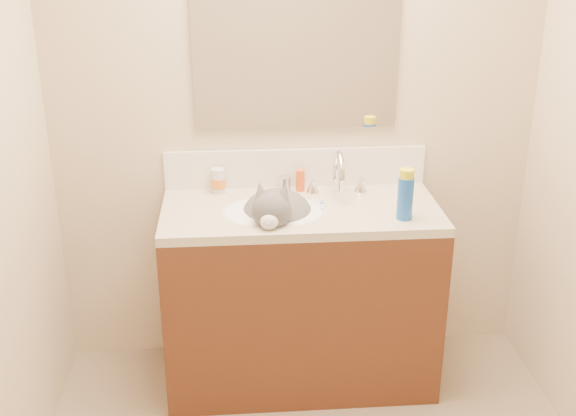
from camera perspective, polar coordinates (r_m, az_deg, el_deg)
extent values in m
cube|color=beige|center=(3.25, 0.61, 8.27)|extent=(2.20, 0.04, 2.50)
cube|color=#4E2715|center=(3.31, 0.97, -7.18)|extent=(1.20, 0.55, 0.82)
cube|color=beige|center=(3.12, 1.03, -0.30)|extent=(1.20, 0.55, 0.04)
ellipsoid|color=white|center=(3.10, -1.13, -1.43)|extent=(0.45, 0.36, 0.14)
cylinder|color=silver|center=(3.28, 3.87, 2.22)|extent=(0.04, 0.04, 0.11)
torus|color=silver|center=(3.20, 4.04, 2.77)|extent=(0.03, 0.20, 0.20)
cylinder|color=silver|center=(3.14, 4.25, 1.74)|extent=(0.03, 0.03, 0.06)
cone|color=silver|center=(3.27, 1.95, 1.76)|extent=(0.06, 0.06, 0.06)
cone|color=silver|center=(3.31, 5.74, 1.86)|extent=(0.06, 0.06, 0.06)
ellipsoid|color=#4F4C4F|center=(3.12, -0.85, -0.69)|extent=(0.38, 0.41, 0.23)
ellipsoid|color=#4F4C4F|center=(2.93, -1.30, -0.21)|extent=(0.19, 0.18, 0.16)
ellipsoid|color=#4F4C4F|center=(3.01, -1.10, -0.31)|extent=(0.14, 0.14, 0.14)
cone|color=#4F4C4F|center=(2.93, -2.19, 1.35)|extent=(0.09, 0.10, 0.10)
cone|color=#4F4C4F|center=(2.92, -0.32, 1.26)|extent=(0.09, 0.09, 0.10)
ellipsoid|color=silver|center=(2.88, -1.50, -1.09)|extent=(0.08, 0.07, 0.06)
ellipsoid|color=silver|center=(3.01, -1.17, -1.50)|extent=(0.13, 0.10, 0.14)
sphere|color=#E59C94|center=(2.86, -1.57, -1.30)|extent=(0.02, 0.02, 0.02)
cylinder|color=#4F4C4F|center=(3.12, 1.78, -2.12)|extent=(0.06, 0.24, 0.04)
cube|color=white|center=(3.32, 0.60, 3.20)|extent=(1.20, 0.02, 0.18)
cube|color=white|center=(3.18, 0.65, 13.29)|extent=(0.90, 0.02, 0.80)
cylinder|color=silver|center=(3.27, -5.53, 2.15)|extent=(0.07, 0.07, 0.11)
cylinder|color=orange|center=(3.28, -5.53, 1.99)|extent=(0.07, 0.07, 0.04)
cylinder|color=#B7B7BC|center=(3.30, -0.24, 1.94)|extent=(0.07, 0.07, 0.06)
cylinder|color=#E0531A|center=(3.28, 0.98, 2.19)|extent=(0.05, 0.05, 0.10)
cube|color=silver|center=(3.14, 2.70, 0.35)|extent=(0.03, 0.13, 0.01)
cube|color=#669CDA|center=(3.14, 2.70, 0.41)|extent=(0.02, 0.03, 0.02)
cylinder|color=#1952B5|center=(3.01, 9.24, 0.76)|extent=(0.08, 0.08, 0.18)
cylinder|color=yellow|center=(2.97, 9.37, 2.70)|extent=(0.07, 0.07, 0.04)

